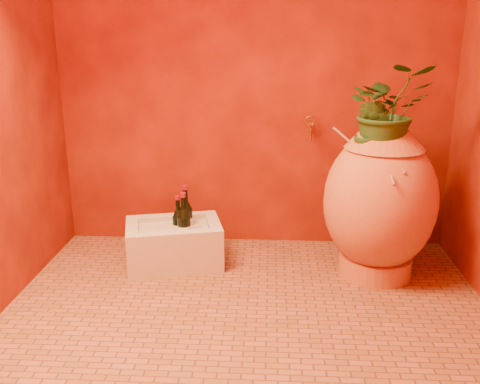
# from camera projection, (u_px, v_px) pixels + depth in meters

# --- Properties ---
(floor) EXTENTS (2.50, 2.50, 0.00)m
(floor) POSITION_uv_depth(u_px,v_px,m) (247.00, 314.00, 2.71)
(floor) COLOR brown
(floor) RESTS_ON ground
(wall_back) EXTENTS (2.50, 0.02, 2.50)m
(wall_back) POSITION_uv_depth(u_px,v_px,m) (255.00, 52.00, 3.30)
(wall_back) COLOR #530E04
(wall_back) RESTS_ON ground
(amphora) EXTENTS (0.81, 0.81, 0.91)m
(amphora) POSITION_uv_depth(u_px,v_px,m) (380.00, 201.00, 3.02)
(amphora) COLOR #B26832
(amphora) RESTS_ON floor
(stone_basin) EXTENTS (0.64, 0.51, 0.27)m
(stone_basin) POSITION_uv_depth(u_px,v_px,m) (174.00, 245.00, 3.25)
(stone_basin) COLOR beige
(stone_basin) RESTS_ON floor
(wine_bottle_a) EXTENTS (0.08, 0.08, 0.34)m
(wine_bottle_a) POSITION_uv_depth(u_px,v_px,m) (186.00, 220.00, 3.26)
(wine_bottle_a) COLOR black
(wine_bottle_a) RESTS_ON stone_basin
(wine_bottle_b) EXTENTS (0.08, 0.08, 0.34)m
(wine_bottle_b) POSITION_uv_depth(u_px,v_px,m) (184.00, 228.00, 3.13)
(wine_bottle_b) COLOR black
(wine_bottle_b) RESTS_ON stone_basin
(wine_bottle_c) EXTENTS (0.07, 0.07, 0.30)m
(wine_bottle_c) POSITION_uv_depth(u_px,v_px,m) (179.00, 226.00, 3.20)
(wine_bottle_c) COLOR black
(wine_bottle_c) RESTS_ON stone_basin
(wall_tap) EXTENTS (0.07, 0.14, 0.15)m
(wall_tap) POSITION_uv_depth(u_px,v_px,m) (310.00, 127.00, 3.34)
(wall_tap) COLOR #9E6824
(wall_tap) RESTS_ON wall_back
(plant_main) EXTENTS (0.49, 0.43, 0.49)m
(plant_main) POSITION_uv_depth(u_px,v_px,m) (388.00, 110.00, 2.85)
(plant_main) COLOR #1F4619
(plant_main) RESTS_ON amphora
(plant_side) EXTENTS (0.25, 0.25, 0.36)m
(plant_side) POSITION_uv_depth(u_px,v_px,m) (372.00, 133.00, 2.85)
(plant_side) COLOR #1F4619
(plant_side) RESTS_ON amphora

